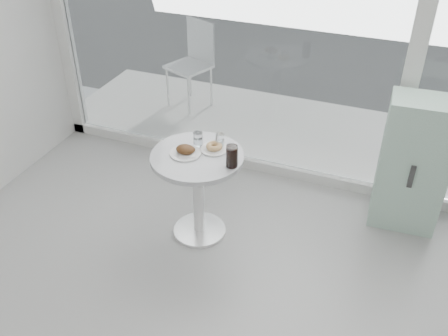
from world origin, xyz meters
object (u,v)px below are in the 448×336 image
at_px(main_table, 198,178).
at_px(mint_cabinet, 413,164).
at_px(water_tumbler_a, 198,140).
at_px(water_tumbler_b, 220,141).
at_px(plate_fritter, 186,151).
at_px(patio_chair, 194,59).
at_px(plate_donut, 214,147).
at_px(cola_glass, 232,157).

bearing_deg(main_table, mint_cabinet, 26.68).
bearing_deg(water_tumbler_a, water_tumbler_b, 17.23).
relative_size(main_table, plate_fritter, 3.15).
bearing_deg(water_tumbler_b, patio_chair, 119.87).
bearing_deg(patio_chair, water_tumbler_b, -38.25).
height_order(patio_chair, plate_donut, patio_chair).
height_order(main_table, water_tumbler_a, water_tumbler_a).
bearing_deg(plate_fritter, mint_cabinet, 25.96).
bearing_deg(plate_fritter, water_tumbler_b, 43.64).
xyz_separation_m(patio_chair, cola_glass, (1.29, -2.14, 0.24)).
height_order(patio_chair, plate_fritter, patio_chair).
bearing_deg(plate_fritter, cola_glass, -4.03).
xyz_separation_m(water_tumbler_a, cola_glass, (0.35, -0.17, 0.03)).
bearing_deg(water_tumbler_b, mint_cabinet, 22.86).
bearing_deg(water_tumbler_a, main_table, -70.09).
distance_m(mint_cabinet, plate_donut, 1.63).
height_order(main_table, water_tumbler_b, water_tumbler_b).
bearing_deg(main_table, plate_donut, 51.54).
relative_size(patio_chair, plate_donut, 4.56).
xyz_separation_m(mint_cabinet, water_tumbler_b, (-1.44, -0.61, 0.24)).
xyz_separation_m(main_table, patio_chair, (-0.99, 2.10, 0.07)).
xyz_separation_m(plate_donut, cola_glass, (0.21, -0.16, 0.06)).
relative_size(mint_cabinet, plate_fritter, 4.74).
bearing_deg(plate_fritter, plate_donut, 37.04).
xyz_separation_m(mint_cabinet, plate_donut, (-1.47, -0.67, 0.21)).
bearing_deg(water_tumbler_a, cola_glass, -26.07).
distance_m(plate_fritter, plate_donut, 0.22).
xyz_separation_m(mint_cabinet, water_tumbler_a, (-1.61, -0.66, 0.24)).
relative_size(plate_donut, water_tumbler_a, 1.84).
xyz_separation_m(mint_cabinet, plate_fritter, (-1.64, -0.80, 0.22)).
bearing_deg(plate_donut, cola_glass, -37.99).
height_order(patio_chair, water_tumbler_a, patio_chair).
height_order(water_tumbler_b, cola_glass, cola_glass).
xyz_separation_m(main_table, cola_glass, (0.30, -0.04, 0.30)).
distance_m(patio_chair, plate_fritter, 2.31).
bearing_deg(cola_glass, patio_chair, 120.99).
relative_size(main_table, water_tumbler_b, 6.81).
xyz_separation_m(water_tumbler_a, water_tumbler_b, (0.16, 0.05, -0.00)).
distance_m(plate_donut, water_tumbler_a, 0.14).
xyz_separation_m(mint_cabinet, cola_glass, (-1.26, -0.83, 0.27)).
height_order(plate_donut, water_tumbler_a, water_tumbler_a).
bearing_deg(mint_cabinet, water_tumbler_a, -160.99).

